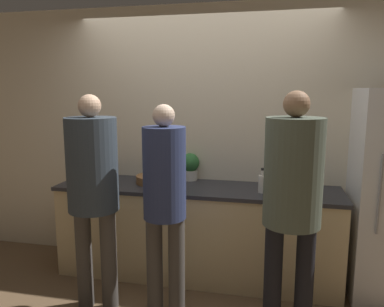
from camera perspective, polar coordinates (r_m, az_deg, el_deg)
The scene contains 12 objects.
ground_plane at distance 3.55m, azimuth -0.55°, elevation -20.47°, with size 14.00×14.00×0.00m, color brown.
wall_back at distance 3.78m, azimuth 1.77°, elevation 2.31°, with size 5.20×0.06×2.60m.
counter at distance 3.68m, azimuth 0.76°, elevation -11.66°, with size 2.66×0.67×0.89m.
person_left at distance 3.05m, azimuth -14.86°, elevation -4.07°, with size 0.40×0.40×1.75m.
person_center at distance 2.89m, azimuth -4.19°, elevation -6.29°, with size 0.33×0.33×1.68m.
person_right at distance 2.68m, azimuth 15.07°, elevation -5.58°, with size 0.40×0.40×1.78m.
fruit_bowl at distance 3.68m, azimuth -5.71°, elevation -3.89°, with size 0.36×0.36×0.12m.
utensil_crock at distance 3.91m, azimuth -12.85°, elevation -2.85°, with size 0.11×0.11×0.29m.
bottle_clear at distance 3.37m, azimuth 10.73°, elevation -4.43°, with size 0.08×0.08×0.22m.
bottle_green at distance 3.30m, azimuth 18.68°, elevation -5.08°, with size 0.05×0.05×0.22m.
cup_red at distance 3.68m, azimuth 14.44°, elevation -4.17°, with size 0.08×0.08×0.08m.
potted_plant at distance 3.76m, azimuth -0.30°, elevation -1.86°, with size 0.19×0.19×0.27m.
Camera 1 is at (0.69, -2.99, 1.78)m, focal length 35.00 mm.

